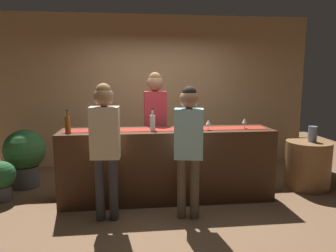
{
  "coord_description": "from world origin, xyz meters",
  "views": [
    {
      "loc": [
        -0.48,
        -4.22,
        1.73
      ],
      "look_at": [
        0.01,
        0.0,
        1.06
      ],
      "focal_mm": 33.18,
      "sensor_mm": 36.0,
      "label": 1
    }
  ],
  "objects_px": {
    "wine_glass_near_customer": "(245,121)",
    "potted_plant_tall": "(25,154)",
    "wine_bottle_amber": "(68,124)",
    "vase_on_side_table": "(313,134)",
    "bartender": "(155,116)",
    "customer_sipping": "(189,139)",
    "potted_plant_small": "(1,178)",
    "wine_glass_mid_counter": "(208,122)",
    "round_side_table": "(308,165)",
    "customer_browsing": "(105,138)",
    "wine_bottle_clear": "(152,122)"
  },
  "relations": [
    {
      "from": "wine_glass_near_customer",
      "to": "potted_plant_tall",
      "type": "distance_m",
      "value": 3.4
    },
    {
      "from": "wine_bottle_amber",
      "to": "wine_glass_near_customer",
      "type": "bearing_deg",
      "value": 0.38
    },
    {
      "from": "vase_on_side_table",
      "to": "potted_plant_tall",
      "type": "relative_size",
      "value": 0.26
    },
    {
      "from": "bartender",
      "to": "customer_sipping",
      "type": "height_order",
      "value": "bartender"
    },
    {
      "from": "customer_sipping",
      "to": "potted_plant_small",
      "type": "bearing_deg",
      "value": 172.96
    },
    {
      "from": "wine_glass_mid_counter",
      "to": "round_side_table",
      "type": "distance_m",
      "value": 1.87
    },
    {
      "from": "wine_bottle_amber",
      "to": "potted_plant_tall",
      "type": "xyz_separation_m",
      "value": [
        -0.84,
        0.79,
        -0.59
      ]
    },
    {
      "from": "bartender",
      "to": "potted_plant_small",
      "type": "bearing_deg",
      "value": 6.91
    },
    {
      "from": "wine_glass_near_customer",
      "to": "vase_on_side_table",
      "type": "relative_size",
      "value": 0.6
    },
    {
      "from": "customer_browsing",
      "to": "vase_on_side_table",
      "type": "bearing_deg",
      "value": 17.41
    },
    {
      "from": "customer_browsing",
      "to": "round_side_table",
      "type": "distance_m",
      "value": 3.21
    },
    {
      "from": "customer_browsing",
      "to": "potted_plant_small",
      "type": "relative_size",
      "value": 2.93
    },
    {
      "from": "wine_bottle_amber",
      "to": "potted_plant_tall",
      "type": "height_order",
      "value": "wine_bottle_amber"
    },
    {
      "from": "wine_bottle_clear",
      "to": "customer_sipping",
      "type": "height_order",
      "value": "customer_sipping"
    },
    {
      "from": "wine_glass_near_customer",
      "to": "wine_glass_mid_counter",
      "type": "bearing_deg",
      "value": -173.27
    },
    {
      "from": "wine_glass_near_customer",
      "to": "round_side_table",
      "type": "distance_m",
      "value": 1.39
    },
    {
      "from": "wine_bottle_amber",
      "to": "potted_plant_tall",
      "type": "bearing_deg",
      "value": 136.67
    },
    {
      "from": "wine_glass_near_customer",
      "to": "vase_on_side_table",
      "type": "distance_m",
      "value": 1.24
    },
    {
      "from": "wine_bottle_amber",
      "to": "potted_plant_small",
      "type": "bearing_deg",
      "value": 165.75
    },
    {
      "from": "wine_bottle_clear",
      "to": "potted_plant_tall",
      "type": "height_order",
      "value": "wine_bottle_clear"
    },
    {
      "from": "potted_plant_small",
      "to": "round_side_table",
      "type": "bearing_deg",
      "value": 0.14
    },
    {
      "from": "wine_glass_mid_counter",
      "to": "customer_sipping",
      "type": "bearing_deg",
      "value": -124.56
    },
    {
      "from": "wine_glass_near_customer",
      "to": "vase_on_side_table",
      "type": "height_order",
      "value": "wine_glass_near_customer"
    },
    {
      "from": "wine_glass_near_customer",
      "to": "bartender",
      "type": "relative_size",
      "value": 0.08
    },
    {
      "from": "round_side_table",
      "to": "vase_on_side_table",
      "type": "distance_m",
      "value": 0.49
    },
    {
      "from": "potted_plant_small",
      "to": "vase_on_side_table",
      "type": "bearing_deg",
      "value": 0.07
    },
    {
      "from": "customer_sipping",
      "to": "wine_bottle_clear",
      "type": "bearing_deg",
      "value": 135.64
    },
    {
      "from": "wine_bottle_amber",
      "to": "customer_sipping",
      "type": "distance_m",
      "value": 1.63
    },
    {
      "from": "customer_browsing",
      "to": "potted_plant_tall",
      "type": "bearing_deg",
      "value": 139.24
    },
    {
      "from": "wine_bottle_clear",
      "to": "customer_browsing",
      "type": "distance_m",
      "value": 0.8
    },
    {
      "from": "wine_glass_mid_counter",
      "to": "customer_browsing",
      "type": "bearing_deg",
      "value": -160.69
    },
    {
      "from": "wine_bottle_clear",
      "to": "potted_plant_small",
      "type": "height_order",
      "value": "wine_bottle_clear"
    },
    {
      "from": "vase_on_side_table",
      "to": "potted_plant_small",
      "type": "bearing_deg",
      "value": -179.93
    },
    {
      "from": "customer_sipping",
      "to": "round_side_table",
      "type": "bearing_deg",
      "value": 33.76
    },
    {
      "from": "bartender",
      "to": "potted_plant_small",
      "type": "distance_m",
      "value": 2.37
    },
    {
      "from": "customer_browsing",
      "to": "potted_plant_tall",
      "type": "distance_m",
      "value": 1.95
    },
    {
      "from": "round_side_table",
      "to": "customer_sipping",
      "type": "bearing_deg",
      "value": -157.62
    },
    {
      "from": "wine_glass_near_customer",
      "to": "bartender",
      "type": "bearing_deg",
      "value": 153.16
    },
    {
      "from": "wine_glass_mid_counter",
      "to": "vase_on_side_table",
      "type": "height_order",
      "value": "wine_glass_mid_counter"
    },
    {
      "from": "customer_browsing",
      "to": "customer_sipping",
      "type": "bearing_deg",
      "value": -0.22
    },
    {
      "from": "wine_bottle_clear",
      "to": "potted_plant_tall",
      "type": "relative_size",
      "value": 0.33
    },
    {
      "from": "wine_glass_mid_counter",
      "to": "customer_browsing",
      "type": "relative_size",
      "value": 0.09
    },
    {
      "from": "wine_bottle_amber",
      "to": "potted_plant_small",
      "type": "height_order",
      "value": "wine_bottle_amber"
    },
    {
      "from": "bartender",
      "to": "vase_on_side_table",
      "type": "xyz_separation_m",
      "value": [
        2.41,
        -0.37,
        -0.27
      ]
    },
    {
      "from": "round_side_table",
      "to": "wine_bottle_clear",
      "type": "bearing_deg",
      "value": -173.79
    },
    {
      "from": "customer_sipping",
      "to": "round_side_table",
      "type": "height_order",
      "value": "customer_sipping"
    },
    {
      "from": "wine_bottle_clear",
      "to": "customer_browsing",
      "type": "xyz_separation_m",
      "value": [
        -0.59,
        -0.52,
        -0.1
      ]
    },
    {
      "from": "bartender",
      "to": "customer_browsing",
      "type": "xyz_separation_m",
      "value": [
        -0.68,
        -1.16,
        -0.11
      ]
    },
    {
      "from": "round_side_table",
      "to": "wine_glass_near_customer",
      "type": "bearing_deg",
      "value": -167.8
    },
    {
      "from": "bartender",
      "to": "vase_on_side_table",
      "type": "distance_m",
      "value": 2.45
    }
  ]
}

